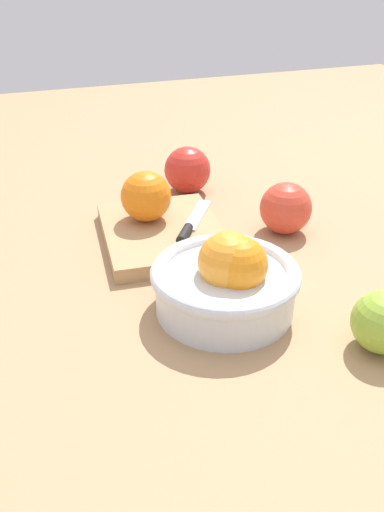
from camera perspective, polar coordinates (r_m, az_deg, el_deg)
The scene contains 8 objects.
ground_plane at distance 0.76m, azimuth 5.41°, elevation 0.02°, with size 2.40×2.40×0.00m, color tan.
bowl at distance 0.63m, azimuth 3.81°, elevation -2.66°, with size 0.18×0.18×0.10m.
cutting_board at distance 0.80m, azimuth -3.21°, elevation 2.46°, with size 0.22×0.17×0.02m, color tan.
orange_on_board at distance 0.80m, azimuth -5.02°, elevation 6.48°, with size 0.08×0.08×0.08m, color orange.
knife at distance 0.79m, azimuth -0.17°, elevation 3.36°, with size 0.14×0.10×0.01m.
apple_front_right at distance 0.82m, azimuth 10.14°, elevation 5.13°, with size 0.08×0.08×0.08m, color #D6422D.
apple_mid_right at distance 0.96m, azimuth -0.50°, elevation 9.32°, with size 0.08×0.08×0.08m, color red.
apple_front_left at distance 0.61m, azimuth 20.08°, elevation -6.75°, with size 0.07×0.07×0.07m, color #8EB738.
Camera 1 is at (-0.59, 0.31, 0.38)m, focal length 36.82 mm.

